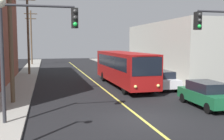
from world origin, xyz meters
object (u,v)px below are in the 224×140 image
object	(u,v)px
city_bus	(123,67)
utility_pole_near	(10,22)
utility_pole_mid	(28,27)
utility_pole_far	(31,35)
traffic_signal_left_corner	(35,38)
fire_hydrant	(193,85)
parked_car_white	(161,80)
parked_car_black	(129,70)
parked_car_green	(206,94)

from	to	relation	value
city_bus	utility_pole_near	world-z (taller)	utility_pole_near
utility_pole_mid	utility_pole_far	world-z (taller)	utility_pole_mid
utility_pole_mid	traffic_signal_left_corner	bearing A→B (deg)	-85.78
traffic_signal_left_corner	utility_pole_far	bearing A→B (deg)	93.07
utility_pole_far	traffic_signal_left_corner	size ratio (longest dim) A/B	1.66
fire_hydrant	parked_car_white	bearing A→B (deg)	130.82
parked_car_white	utility_pole_near	distance (m)	13.31
parked_car_black	utility_pole_near	world-z (taller)	utility_pole_near
utility_pole_near	fire_hydrant	xyz separation A→B (m)	(13.94, 1.07, -4.82)
parked_car_green	traffic_signal_left_corner	xyz separation A→B (m)	(-10.34, -1.05, 3.46)
parked_car_black	traffic_signal_left_corner	xyz separation A→B (m)	(-10.28, -16.97, 3.46)
traffic_signal_left_corner	city_bus	bearing A→B (deg)	54.08
parked_car_white	fire_hydrant	distance (m)	2.86
parked_car_green	parked_car_white	bearing A→B (deg)	89.50
fire_hydrant	utility_pole_near	bearing A→B (deg)	-175.60
city_bus	parked_car_black	world-z (taller)	city_bus
utility_pole_near	traffic_signal_left_corner	bearing A→B (deg)	-70.57
city_bus	parked_car_black	size ratio (longest dim) A/B	2.75
city_bus	parked_car_green	world-z (taller)	city_bus
parked_car_green	parked_car_white	world-z (taller)	same
utility_pole_near	fire_hydrant	distance (m)	14.79
utility_pole_mid	utility_pole_far	xyz separation A→B (m)	(-0.47, 16.86, -0.44)
parked_car_black	utility_pole_mid	world-z (taller)	utility_pole_mid
utility_pole_far	fire_hydrant	size ratio (longest dim) A/B	11.88
parked_car_black	utility_pole_mid	bearing A→B (deg)	158.00
utility_pole_far	traffic_signal_left_corner	bearing A→B (deg)	-86.93
utility_pole_far	traffic_signal_left_corner	xyz separation A→B (m)	(2.07, -38.63, -1.34)
parked_car_white	utility_pole_far	size ratio (longest dim) A/B	0.44
parked_car_green	parked_car_black	distance (m)	15.91
city_bus	utility_pole_mid	size ratio (longest dim) A/B	1.12
parked_car_white	traffic_signal_left_corner	world-z (taller)	traffic_signal_left_corner
city_bus	fire_hydrant	distance (m)	6.71
city_bus	utility_pole_near	bearing A→B (deg)	-148.26
utility_pole_far	fire_hydrant	world-z (taller)	utility_pole_far
parked_car_green	traffic_signal_left_corner	world-z (taller)	traffic_signal_left_corner
city_bus	parked_car_green	distance (m)	9.89
parked_car_white	utility_pole_near	size ratio (longest dim) A/B	0.46
utility_pole_far	parked_car_green	bearing A→B (deg)	-71.72
parked_car_black	fire_hydrant	distance (m)	11.31
parked_car_white	parked_car_black	xyz separation A→B (m)	(-0.11, 8.98, 0.00)
parked_car_white	traffic_signal_left_corner	bearing A→B (deg)	-142.45
parked_car_green	utility_pole_far	size ratio (longest dim) A/B	0.44
utility_pole_far	utility_pole_near	bearing A→B (deg)	-89.33
parked_car_black	utility_pole_far	distance (m)	25.40
parked_car_green	utility_pole_mid	xyz separation A→B (m)	(-11.94, 20.72, 5.24)
parked_car_green	fire_hydrant	bearing A→B (deg)	68.05
parked_car_green	traffic_signal_left_corner	bearing A→B (deg)	-174.18
traffic_signal_left_corner	fire_hydrant	size ratio (longest dim) A/B	7.14
utility_pole_mid	utility_pole_far	bearing A→B (deg)	91.58
parked_car_black	utility_pole_near	xyz separation A→B (m)	(-11.96, -12.21, 4.57)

